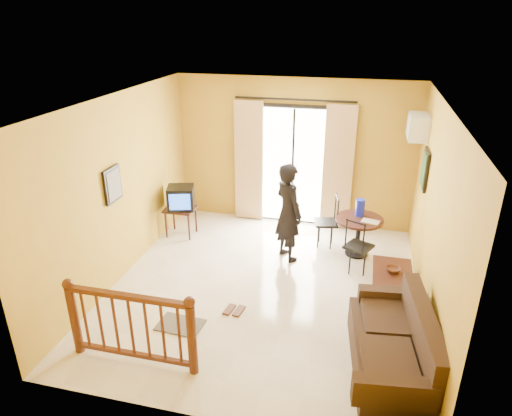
% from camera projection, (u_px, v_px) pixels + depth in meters
% --- Properties ---
extents(ground, '(5.00, 5.00, 0.00)m').
position_uv_depth(ground, '(264.00, 288.00, 6.93)').
color(ground, beige).
rests_on(ground, ground).
extents(room_shell, '(5.00, 5.00, 5.00)m').
position_uv_depth(room_shell, '(265.00, 183.00, 6.25)').
color(room_shell, white).
rests_on(room_shell, ground).
extents(balcony_door, '(2.25, 0.14, 2.46)m').
position_uv_depth(balcony_door, '(293.00, 165.00, 8.63)').
color(balcony_door, black).
rests_on(balcony_door, ground).
extents(tv_table, '(0.54, 0.45, 0.54)m').
position_uv_depth(tv_table, '(180.00, 212.00, 8.41)').
color(tv_table, black).
rests_on(tv_table, ground).
extents(television, '(0.57, 0.53, 0.42)m').
position_uv_depth(television, '(181.00, 198.00, 8.28)').
color(television, black).
rests_on(television, tv_table).
extents(picture_left, '(0.05, 0.42, 0.52)m').
position_uv_depth(picture_left, '(113.00, 185.00, 6.62)').
color(picture_left, black).
rests_on(picture_left, room_shell).
extents(dining_table, '(0.80, 0.80, 0.67)m').
position_uv_depth(dining_table, '(359.00, 226.00, 7.69)').
color(dining_table, black).
rests_on(dining_table, ground).
extents(water_jug, '(0.16, 0.16, 0.29)m').
position_uv_depth(water_jug, '(360.00, 208.00, 7.69)').
color(water_jug, '#151DC7').
rests_on(water_jug, dining_table).
extents(serving_tray, '(0.32, 0.24, 0.02)m').
position_uv_depth(serving_tray, '(370.00, 222.00, 7.50)').
color(serving_tray, beige).
rests_on(serving_tray, dining_table).
extents(dining_chairs, '(1.10, 1.27, 0.95)m').
position_uv_depth(dining_chairs, '(339.00, 257.00, 7.78)').
color(dining_chairs, black).
rests_on(dining_chairs, ground).
extents(air_conditioner, '(0.31, 0.60, 0.40)m').
position_uv_depth(air_conditioner, '(418.00, 127.00, 7.36)').
color(air_conditioner, white).
rests_on(air_conditioner, room_shell).
extents(botanical_print, '(0.05, 0.50, 0.60)m').
position_uv_depth(botanical_print, '(425.00, 169.00, 6.95)').
color(botanical_print, black).
rests_on(botanical_print, room_shell).
extents(coffee_table, '(0.55, 1.00, 0.44)m').
position_uv_depth(coffee_table, '(392.00, 283.00, 6.52)').
color(coffee_table, black).
rests_on(coffee_table, ground).
extents(bowl, '(0.26, 0.26, 0.06)m').
position_uv_depth(bowl, '(393.00, 270.00, 6.51)').
color(bowl, '#4E2A1A').
rests_on(bowl, coffee_table).
extents(sofa, '(1.03, 1.88, 0.85)m').
position_uv_depth(sofa, '(396.00, 348.00, 5.22)').
color(sofa, '#301E12').
rests_on(sofa, ground).
extents(standing_person, '(0.71, 0.72, 1.67)m').
position_uv_depth(standing_person, '(288.00, 212.00, 7.47)').
color(standing_person, black).
rests_on(standing_person, ground).
extents(stair_balustrade, '(1.63, 0.13, 1.04)m').
position_uv_depth(stair_balustrade, '(130.00, 322.00, 5.26)').
color(stair_balustrade, '#471E0F').
rests_on(stair_balustrade, ground).
extents(doormat, '(0.62, 0.44, 0.02)m').
position_uv_depth(doormat, '(180.00, 325.00, 6.10)').
color(doormat, '#534E43').
rests_on(doormat, ground).
extents(sandals, '(0.28, 0.26, 0.03)m').
position_uv_depth(sandals, '(234.00, 310.00, 6.39)').
color(sandals, '#4E2A1A').
rests_on(sandals, ground).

